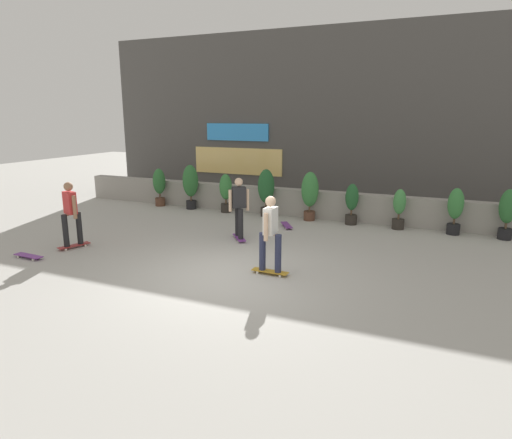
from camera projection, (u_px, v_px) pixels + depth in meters
The scene contains 17 objects.
ground_plane at pixel (228, 276), 9.37m from camera, with size 48.00×48.00×0.00m, color #B2AFA8.
planter_wall at pixel (311, 204), 14.61m from camera, with size 18.00×0.40×0.90m, color gray.
building_backdrop at pixel (342, 116), 17.52m from camera, with size 20.00×2.08×6.50m.
potted_plant_0 at pixel (159, 185), 16.34m from camera, with size 0.46×0.46×1.39m.
potted_plant_1 at pixel (191, 183), 15.78m from camera, with size 0.55×0.55×1.58m.
potted_plant_2 at pixel (226, 191), 15.27m from camera, with size 0.43×0.43×1.33m.
potted_plant_3 at pixel (266, 189), 14.65m from camera, with size 0.55×0.55×1.57m.
potted_plant_4 at pixel (310, 192), 14.06m from camera, with size 0.54×0.54×1.56m.
potted_plant_5 at pixel (352, 202), 13.59m from camera, with size 0.40×0.40×1.27m.
potted_plant_6 at pixel (399, 208), 13.06m from camera, with size 0.36×0.36×1.20m.
potted_plant_7 at pixel (455, 209), 12.44m from camera, with size 0.43×0.43×1.33m.
potted_plant_8 at pixel (508, 211), 11.93m from camera, with size 0.46×0.46×1.38m.
skater_far_left at pixel (270, 232), 9.25m from camera, with size 0.80×0.56×1.70m.
skater_by_wall_right at pixel (71, 212), 11.11m from camera, with size 0.53×0.82×1.70m.
skater_by_wall_left at pixel (239, 206), 11.84m from camera, with size 0.66×0.75×1.70m.
skateboard_near_camera at pixel (287, 225), 13.40m from camera, with size 0.60×0.78×0.08m.
skateboard_aside at pixel (28, 256), 10.50m from camera, with size 0.81×0.24×0.08m.
Camera 1 is at (4.09, -7.85, 3.34)m, focal length 31.12 mm.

